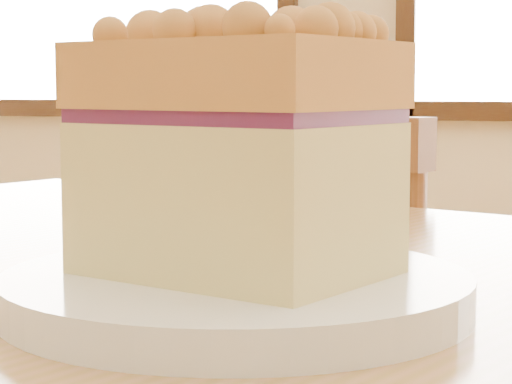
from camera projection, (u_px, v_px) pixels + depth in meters
plate at (236, 293)px, 0.48m from camera, size 0.23×0.23×0.02m
cake_slice at (234, 147)px, 0.47m from camera, size 0.16×0.14×0.13m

